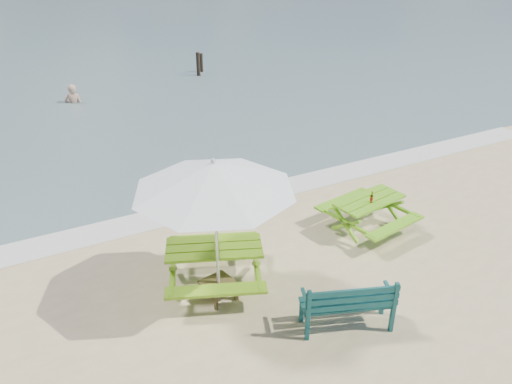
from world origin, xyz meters
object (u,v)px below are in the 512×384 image
picnic_table_left (215,266)px  picnic_table_right (368,215)px  patio_umbrella (214,177)px  park_bench (346,312)px  side_table (219,290)px  beer_bottle (371,199)px  swimmer (75,108)px

picnic_table_left → picnic_table_right: 3.76m
picnic_table_right → patio_umbrella: bearing=-170.7°
park_bench → patio_umbrella: size_ratio=0.50×
park_bench → patio_umbrella: bearing=133.8°
picnic_table_left → park_bench: size_ratio=1.53×
picnic_table_left → side_table: bearing=-105.5°
patio_umbrella → beer_bottle: size_ratio=12.56×
picnic_table_left → park_bench: (1.46, -2.06, -0.11)m
side_table → patio_umbrella: bearing=0.0°
side_table → picnic_table_right: bearing=9.3°
picnic_table_right → swimmer: picnic_table_right is taller
park_bench → beer_bottle: (2.24, 2.15, 0.55)m
park_bench → side_table: size_ratio=2.50×
picnic_table_left → park_bench: bearing=-54.7°
picnic_table_right → beer_bottle: 0.50m
picnic_table_left → beer_bottle: bearing=1.4°
picnic_table_right → side_table: size_ratio=3.14×
side_table → beer_bottle: bearing=7.6°
picnic_table_left → patio_umbrella: patio_umbrella is taller
patio_umbrella → swimmer: 13.79m
side_table → beer_bottle: 3.90m
picnic_table_left → patio_umbrella: (-0.12, -0.42, 2.03)m
park_bench → beer_bottle: size_ratio=6.29×
park_bench → picnic_table_left: bearing=125.3°
picnic_table_right → side_table: bearing=-170.7°
picnic_table_right → swimmer: bearing=107.4°
picnic_table_left → park_bench: 2.53m
beer_bottle → swimmer: bearing=107.0°
picnic_table_right → beer_bottle: beer_bottle is taller
patio_umbrella → swimmer: bearing=90.7°
beer_bottle → picnic_table_left: bearing=-178.6°
picnic_table_right → beer_bottle: size_ratio=7.90×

